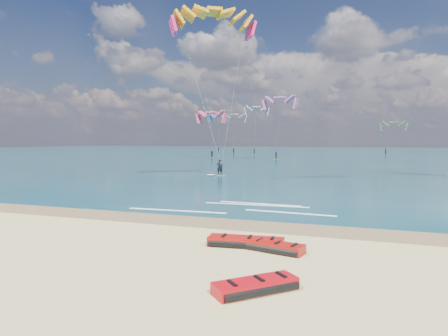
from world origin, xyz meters
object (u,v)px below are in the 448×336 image
at_px(packed_kite_right, 256,292).
at_px(kitesurfer_main, 216,90).
at_px(packed_kite_left, 246,247).
at_px(packed_kite_mid, 275,251).

relative_size(packed_kite_right, kitesurfer_main, 0.14).
height_order(packed_kite_left, kitesurfer_main, kitesurfer_main).
relative_size(packed_kite_left, kitesurfer_main, 0.17).
height_order(packed_kite_left, packed_kite_right, packed_kite_left).
xyz_separation_m(packed_kite_left, kitesurfer_main, (-9.35, 22.39, 8.40)).
xyz_separation_m(packed_kite_mid, packed_kite_right, (0.29, -3.65, 0.00)).
distance_m(packed_kite_left, packed_kite_right, 4.15).
xyz_separation_m(packed_kite_left, packed_kite_right, (1.37, -3.92, 0.00)).
xyz_separation_m(packed_kite_right, kitesurfer_main, (-10.73, 26.31, 8.40)).
bearing_deg(kitesurfer_main, packed_kite_right, -88.83).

